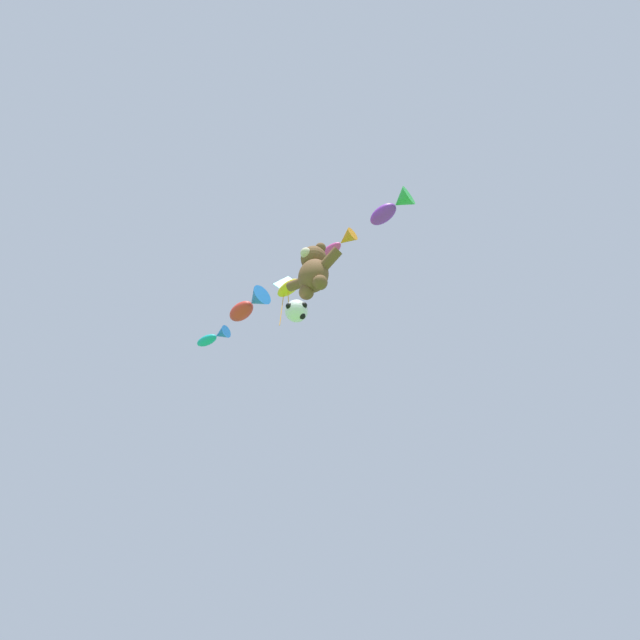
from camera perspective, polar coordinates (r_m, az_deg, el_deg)
name	(u,v)px	position (r m, az deg, el deg)	size (l,w,h in m)	color
teddy_bear_kite	(313,270)	(14.23, -0.90, 6.66)	(2.33, 1.03, 2.36)	brown
soccer_ball_kite	(297,311)	(13.18, -3.14, 1.23)	(0.78, 0.78, 0.72)	white
fish_kite_violet	(392,207)	(16.70, 9.64, 14.59)	(1.73, 0.81, 0.80)	purple
fish_kite_magenta	(338,245)	(17.09, 2.39, 9.92)	(1.81, 0.59, 0.58)	#E53F9E
fish_kite_goldfin	(297,282)	(17.94, -3.11, 5.09)	(1.91, 0.69, 0.69)	yellow
fish_kite_crimson	(249,305)	(19.46, -9.46, 1.95)	(2.12, 1.01, 1.00)	red
fish_kite_teal	(214,337)	(20.68, -13.96, -2.23)	(1.81, 0.92, 0.63)	#19ADB2
diamond_kite	(287,288)	(18.45, -4.44, 4.24)	(0.88, 0.93, 3.15)	#19ADB2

